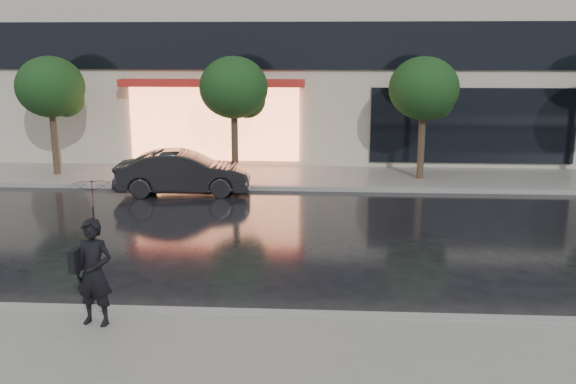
{
  "coord_description": "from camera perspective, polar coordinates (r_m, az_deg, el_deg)",
  "views": [
    {
      "loc": [
        0.02,
        -10.51,
        4.27
      ],
      "look_at": [
        -0.77,
        2.11,
        1.4
      ],
      "focal_mm": 40.0,
      "sensor_mm": 36.0,
      "label": 1
    }
  ],
  "objects": [
    {
      "name": "ground",
      "position": [
        11.34,
        3.27,
        -9.35
      ],
      "size": [
        120.0,
        120.0,
        0.0
      ],
      "primitive_type": "plane",
      "color": "black",
      "rests_on": "ground"
    },
    {
      "name": "sidewalk_far",
      "position": [
        21.18,
        3.46,
        1.31
      ],
      "size": [
        60.0,
        3.5,
        0.12
      ],
      "primitive_type": "cube",
      "color": "slate",
      "rests_on": "ground"
    },
    {
      "name": "curb_near",
      "position": [
        10.39,
        3.24,
        -11.07
      ],
      "size": [
        60.0,
        0.25,
        0.14
      ],
      "primitive_type": "cube",
      "color": "gray",
      "rests_on": "ground"
    },
    {
      "name": "curb_far",
      "position": [
        19.46,
        3.44,
        0.31
      ],
      "size": [
        60.0,
        0.25,
        0.14
      ],
      "primitive_type": "cube",
      "color": "gray",
      "rests_on": "ground"
    },
    {
      "name": "tree_far_west",
      "position": [
        22.44,
        -20.19,
        8.58
      ],
      "size": [
        2.2,
        2.2,
        3.99
      ],
      "color": "#33261C",
      "rests_on": "ground"
    },
    {
      "name": "tree_mid_west",
      "position": [
        20.79,
        -4.67,
        9.04
      ],
      "size": [
        2.2,
        2.2,
        3.99
      ],
      "color": "#33261C",
      "rests_on": "ground"
    },
    {
      "name": "tree_mid_east",
      "position": [
        20.8,
        12.12,
        8.8
      ],
      "size": [
        2.2,
        2.2,
        3.99
      ],
      "color": "#33261C",
      "rests_on": "ground"
    },
    {
      "name": "parked_car",
      "position": [
        19.15,
        -9.27,
        1.71
      ],
      "size": [
        4.03,
        1.75,
        1.29
      ],
      "primitive_type": "imported",
      "rotation": [
        0.0,
        0.0,
        1.67
      ],
      "color": "black",
      "rests_on": "ground"
    },
    {
      "name": "pedestrian_with_umbrella",
      "position": [
        9.96,
        -16.95,
        -3.49
      ],
      "size": [
        1.0,
        1.01,
        2.28
      ],
      "rotation": [
        0.0,
        0.0,
        -0.18
      ],
      "color": "black",
      "rests_on": "sidewalk_near"
    }
  ]
}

